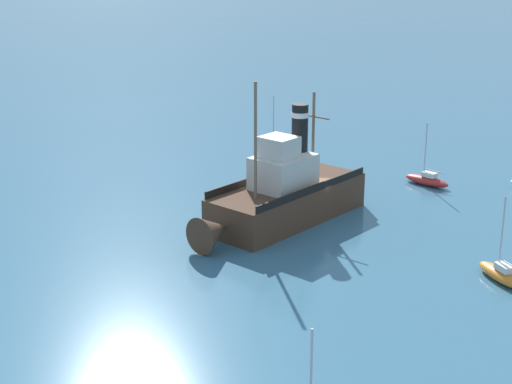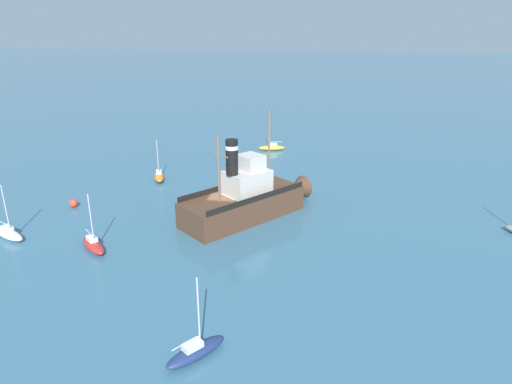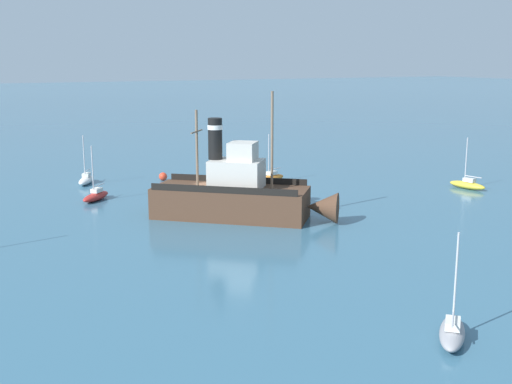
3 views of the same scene
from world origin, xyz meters
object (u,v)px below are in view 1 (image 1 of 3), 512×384
(old_tugboat, at_px, (282,196))
(sailboat_navy, at_px, (276,143))
(sailboat_orange, at_px, (502,274))
(sailboat_red, at_px, (427,180))

(old_tugboat, bearing_deg, sailboat_navy, 0.90)
(old_tugboat, xyz_separation_m, sailboat_orange, (-9.38, -12.14, -1.40))
(sailboat_navy, relative_size, sailboat_orange, 1.00)
(sailboat_navy, xyz_separation_m, sailboat_orange, (-29.22, -12.45, 0.00))
(old_tugboat, xyz_separation_m, sailboat_navy, (19.84, 0.31, -1.40))
(old_tugboat, bearing_deg, sailboat_orange, -127.70)
(sailboat_red, relative_size, sailboat_orange, 1.00)
(sailboat_navy, bearing_deg, sailboat_orange, -156.92)
(sailboat_navy, bearing_deg, old_tugboat, -179.10)
(sailboat_navy, bearing_deg, sailboat_red, -134.09)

